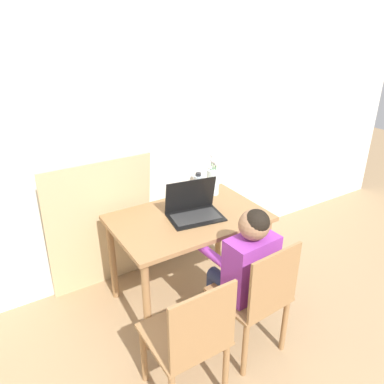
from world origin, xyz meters
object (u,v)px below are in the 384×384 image
(chair_spare, at_px, (190,340))
(chair_occupied, at_px, (256,298))
(flower_vase, at_px, (213,179))
(laptop, at_px, (193,208))
(water_bottle, at_px, (198,188))
(person_seated, at_px, (245,262))

(chair_spare, bearing_deg, chair_occupied, -172.90)
(chair_spare, height_order, flower_vase, flower_vase)
(laptop, xyz_separation_m, flower_vase, (0.32, 0.23, 0.07))
(chair_spare, xyz_separation_m, water_bottle, (0.62, 0.90, 0.38))
(person_seated, relative_size, flower_vase, 2.97)
(laptop, relative_size, flower_vase, 1.19)
(chair_occupied, xyz_separation_m, flower_vase, (0.29, 0.89, 0.40))
(chair_occupied, xyz_separation_m, person_seated, (-0.01, 0.11, 0.20))
(laptop, bearing_deg, person_seated, -77.74)
(chair_spare, xyz_separation_m, flower_vase, (0.80, 0.96, 0.40))
(chair_spare, bearing_deg, person_seated, -160.69)
(person_seated, relative_size, water_bottle, 4.28)
(laptop, distance_m, flower_vase, 0.40)
(water_bottle, bearing_deg, flower_vase, 19.30)
(water_bottle, bearing_deg, laptop, -131.26)
(chair_occupied, height_order, person_seated, person_seated)
(flower_vase, bearing_deg, chair_spare, -129.91)
(chair_occupied, distance_m, water_bottle, 0.92)
(laptop, xyz_separation_m, water_bottle, (0.14, 0.16, 0.05))
(flower_vase, height_order, water_bottle, flower_vase)
(chair_occupied, distance_m, chair_spare, 0.52)
(flower_vase, relative_size, water_bottle, 1.44)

